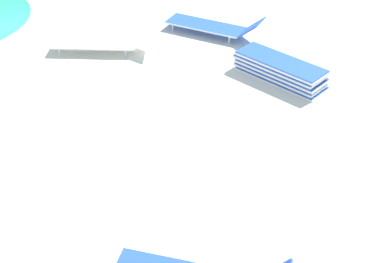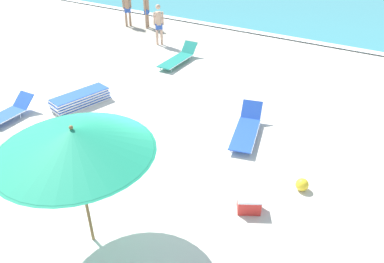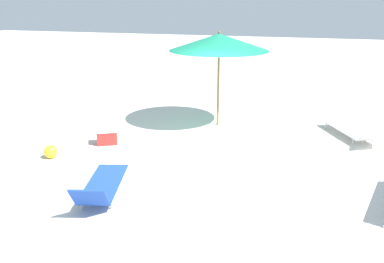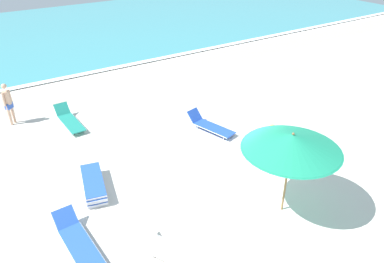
{
  "view_description": "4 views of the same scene",
  "coord_description": "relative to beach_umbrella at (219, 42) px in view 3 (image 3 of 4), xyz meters",
  "views": [
    {
      "loc": [
        5.08,
        4.47,
        5.31
      ],
      "look_at": [
        -0.22,
        1.47,
        0.93
      ],
      "focal_mm": 50.0,
      "sensor_mm": 36.0,
      "label": 1
    },
    {
      "loc": [
        4.81,
        -5.68,
        5.63
      ],
      "look_at": [
        0.78,
        0.89,
        0.79
      ],
      "focal_mm": 35.0,
      "sensor_mm": 36.0,
      "label": 2
    },
    {
      "loc": [
        -2.0,
        8.81,
        3.45
      ],
      "look_at": [
        0.34,
        0.83,
        0.81
      ],
      "focal_mm": 40.0,
      "sensor_mm": 36.0,
      "label": 3
    },
    {
      "loc": [
        -6.22,
        -7.95,
        7.38
      ],
      "look_at": [
        -0.11,
        1.4,
        1.01
      ],
      "focal_mm": 35.0,
      "sensor_mm": 36.0,
      "label": 4
    }
  ],
  "objects": [
    {
      "name": "ground_plane",
      "position": [
        -0.54,
        2.4,
        -2.36
      ],
      "size": [
        60.0,
        60.0,
        0.16
      ],
      "color": "silver"
    },
    {
      "name": "beach_umbrella",
      "position": [
        0.0,
        0.0,
        0.0
      ],
      "size": [
        2.67,
        2.67,
        2.58
      ],
      "color": "olive",
      "rests_on": "ground_plane"
    },
    {
      "name": "sun_lounger_near_water_left",
      "position": [
        0.97,
        4.96,
        -2.07
      ],
      "size": [
        1.12,
        2.17,
        0.61
      ],
      "rotation": [
        0.0,
        0.0,
        0.26
      ],
      "color": "blue",
      "rests_on": "ground_plane"
    },
    {
      "name": "sun_lounger_near_water_right",
      "position": [
        -3.56,
        0.14,
        -2.08
      ],
      "size": [
        1.55,
        2.28,
        0.51
      ],
      "rotation": [
        0.0,
        0.0,
        0.47
      ],
      "color": "white",
      "rests_on": "ground_plane"
    },
    {
      "name": "beach_ball",
      "position": [
        2.99,
        3.53,
        -2.14
      ],
      "size": [
        0.3,
        0.3,
        0.3
      ],
      "color": "yellow",
      "rests_on": "ground_plane"
    },
    {
      "name": "cooler_box",
      "position": [
        2.24,
        2.3,
        -2.1
      ],
      "size": [
        0.61,
        0.55,
        0.37
      ],
      "rotation": [
        0.0,
        0.0,
        3.66
      ],
      "color": "red",
      "rests_on": "ground_plane"
    }
  ]
}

